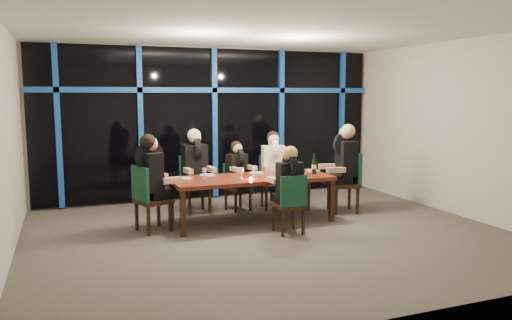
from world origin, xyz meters
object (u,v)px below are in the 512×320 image
Objects in this scene: chair_far_mid at (236,184)px; diner_end_right at (344,155)px; wine_bottle at (314,166)px; diner_far_left at (196,159)px; chair_far_right at (273,179)px; diner_near_mid at (289,176)px; dining_table at (252,181)px; chair_far_left at (194,180)px; diner_end_left at (152,168)px; chair_near_mid at (291,201)px; chair_end_right at (348,179)px; diner_far_right at (274,159)px; water_pitcher at (295,169)px; diner_far_mid at (238,165)px; chair_end_left at (148,195)px.

chair_far_mid is 0.82× the size of diner_end_right.
diner_end_right reaches higher than wine_bottle.
diner_far_left is 2.07m from wine_bottle.
chair_far_right is 1.10× the size of diner_near_mid.
dining_table is 1.27m from chair_far_left.
diner_end_left is (-1.59, 0.03, 0.29)m from dining_table.
diner_end_right is (1.48, 0.96, 0.51)m from chair_near_mid.
diner_near_mid reaches higher than chair_end_right.
diner_far_right is 4.26× the size of water_pitcher.
diner_far_right is at bearing -23.02° from diner_far_mid.
chair_far_right is at bearing 90.00° from diner_far_right.
chair_far_right is at bearing 109.38° from wine_bottle.
dining_table is 1.86m from chair_end_right.
chair_far_right is 1.38m from diner_end_right.
chair_far_left is at bearing -63.25° from chair_near_mid.
dining_table is 1.62m from diner_end_left.
diner_far_right is (1.41, -0.28, 0.36)m from chair_far_left.
chair_far_right is 0.97× the size of diner_end_left.
diner_far_right is (0.72, 0.77, 0.24)m from dining_table.
diner_end_right is (1.05, -0.69, 0.09)m from diner_far_right.
chair_far_right is (0.73, 0.85, -0.14)m from dining_table.
chair_end_left is at bearing -140.45° from diner_far_left.
chair_near_mid is at bearing -46.78° from diner_end_right.
diner_near_mid reaches higher than chair_end_left.
diner_end_right reaches higher than water_pitcher.
diner_near_mid is at bearing -96.03° from diner_far_right.
chair_end_left is 2.39m from water_pitcher.
dining_table is at bearing -121.46° from chair_far_right.
diner_far_left reaches higher than chair_end_right.
dining_table is 2.44× the size of chair_end_right.
diner_far_left is 1.79m from water_pitcher.
diner_far_mid is 1.89m from diner_end_right.
chair_near_mid is 0.91× the size of diner_end_left.
chair_far_left is 1.87m from water_pitcher.
diner_far_left reaches higher than chair_end_left.
dining_table is at bearing 143.90° from water_pitcher.
chair_end_right is 1.28× the size of diner_far_mid.
wine_bottle is at bearing -111.58° from chair_end_left.
diner_near_mid reaches higher than water_pitcher.
chair_near_mid is at bearing -142.57° from water_pitcher.
wine_bottle reaches higher than chair_far_mid.
wine_bottle is at bearing -63.80° from diner_end_right.
diner_far_left is at bearing -99.45° from chair_end_right.
diner_far_left is (-2.54, 0.91, 0.37)m from chair_end_right.
dining_table is 7.43× the size of wine_bottle.
chair_far_left is at bearing 90.00° from diner_far_left.
chair_far_right is (0.69, -0.08, 0.06)m from chair_far_mid.
diner_near_mid reaches higher than chair_far_left.
chair_end_left is at bearing -24.20° from chair_near_mid.
diner_far_right is (1.40, -0.20, -0.04)m from diner_far_left.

